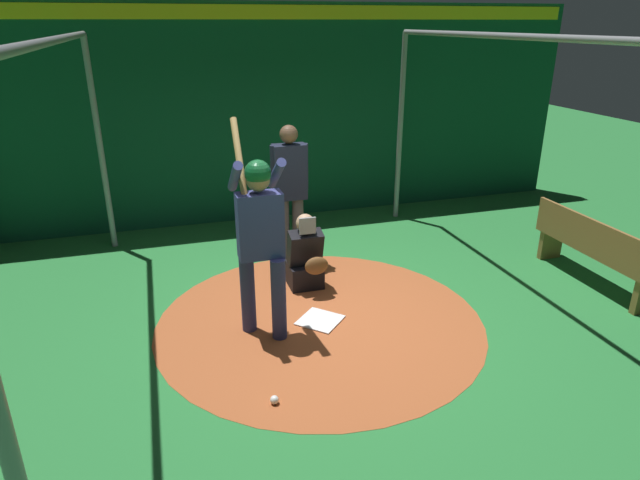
% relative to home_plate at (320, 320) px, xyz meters
% --- Properties ---
extents(ground_plane, '(26.83, 26.83, 0.00)m').
position_rel_home_plate_xyz_m(ground_plane, '(0.00, 0.00, -0.01)').
color(ground_plane, '#287A38').
extents(dirt_circle, '(3.52, 3.52, 0.01)m').
position_rel_home_plate_xyz_m(dirt_circle, '(0.00, 0.00, -0.01)').
color(dirt_circle, '#AD562D').
rests_on(dirt_circle, ground).
extents(home_plate, '(0.59, 0.59, 0.01)m').
position_rel_home_plate_xyz_m(home_plate, '(0.00, 0.00, 0.00)').
color(home_plate, white).
rests_on(home_plate, dirt_circle).
extents(batter, '(0.68, 0.49, 2.17)m').
position_rel_home_plate_xyz_m(batter, '(0.05, -0.63, 1.12)').
color(batter, navy).
rests_on(batter, ground).
extents(catcher, '(0.58, 0.40, 0.94)m').
position_rel_home_plate_xyz_m(catcher, '(-0.85, 0.08, 0.36)').
color(catcher, black).
rests_on(catcher, ground).
extents(umpire, '(0.23, 0.49, 1.84)m').
position_rel_home_plate_xyz_m(umpire, '(-1.63, 0.10, 1.03)').
color(umpire, '#4C4C51').
rests_on(umpire, ground).
extents(back_wall, '(0.23, 10.83, 3.30)m').
position_rel_home_plate_xyz_m(back_wall, '(-3.59, 0.00, 1.65)').
color(back_wall, '#0F472D').
rests_on(back_wall, ground).
extents(cage_frame, '(5.92, 4.51, 2.91)m').
position_rel_home_plate_xyz_m(cage_frame, '(0.00, 0.00, 2.06)').
color(cage_frame, gray).
rests_on(cage_frame, ground).
extents(bench, '(1.83, 0.36, 0.85)m').
position_rel_home_plate_xyz_m(bench, '(0.07, 3.46, 0.44)').
color(bench, olive).
rests_on(bench, ground).
extents(baseball_0, '(0.07, 0.07, 0.07)m').
position_rel_home_plate_xyz_m(baseball_0, '(1.21, -0.78, 0.03)').
color(baseball_0, white).
rests_on(baseball_0, dirt_circle).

